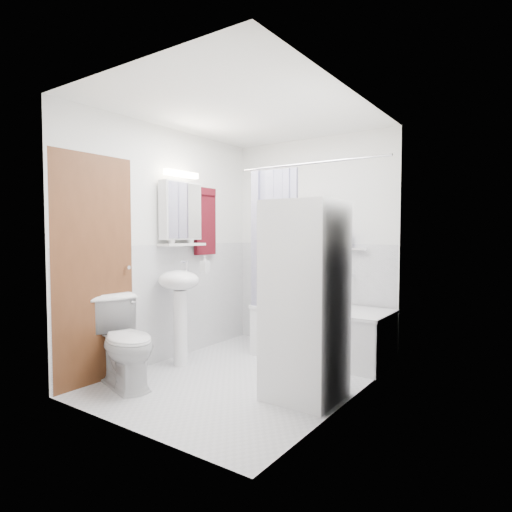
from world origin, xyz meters
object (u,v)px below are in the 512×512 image
Objects in this scene: bathtub at (322,331)px; sink at (179,295)px; toilet at (125,342)px; washer_dryer at (305,300)px.

sink is (-1.07, -1.01, 0.41)m from bathtub.
toilet reaches higher than bathtub.
toilet is (-1.40, -0.65, -0.41)m from washer_dryer.
washer_dryer reaches higher than sink.
bathtub is 1.99m from toilet.
washer_dryer is at bearing -48.54° from toilet.
bathtub is at bearing -15.06° from toilet.
sink is 1.43m from washer_dryer.
toilet is at bearing -121.44° from bathtub.
washer_dryer is at bearing -71.02° from bathtub.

